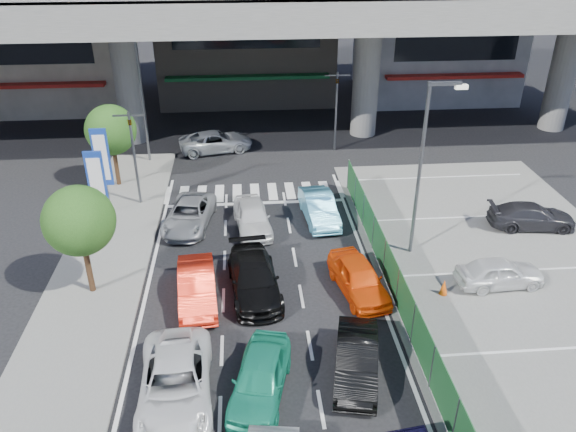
{
  "coord_description": "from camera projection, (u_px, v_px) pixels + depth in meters",
  "views": [
    {
      "loc": [
        -0.52,
        -15.65,
        13.86
      ],
      "look_at": [
        1.3,
        5.98,
        2.17
      ],
      "focal_mm": 35.0,
      "sensor_mm": 36.0,
      "label": 1
    }
  ],
  "objects": [
    {
      "name": "taxi_orange_left",
      "position": [
        197.0,
        287.0,
        22.5
      ],
      "size": [
        1.83,
        4.3,
        1.38
      ],
      "primitive_type": "imported",
      "rotation": [
        0.0,
        0.0,
        0.09
      ],
      "color": "red",
      "rests_on": "ground"
    },
    {
      "name": "traffic_light_left",
      "position": [
        132.0,
        136.0,
        28.54
      ],
      "size": [
        1.6,
        1.24,
        5.2
      ],
      "color": "#595B60",
      "rests_on": "ground"
    },
    {
      "name": "building_west",
      "position": [
        42.0,
        21.0,
        44.13
      ],
      "size": [
        12.0,
        10.9,
        13.0
      ],
      "color": "gray",
      "rests_on": "ground"
    },
    {
      "name": "crossing_wagon_silver",
      "position": [
        216.0,
        142.0,
        36.96
      ],
      "size": [
        5.13,
        3.16,
        1.33
      ],
      "primitive_type": "imported",
      "rotation": [
        0.0,
        0.0,
        1.78
      ],
      "color": "#B2B6BB",
      "rests_on": "ground"
    },
    {
      "name": "street_lamp_left",
      "position": [
        144.0,
        88.0,
        33.4
      ],
      "size": [
        1.65,
        0.22,
        8.0
      ],
      "color": "#595B60",
      "rests_on": "ground"
    },
    {
      "name": "signboard_far",
      "position": [
        102.0,
        160.0,
        27.97
      ],
      "size": [
        0.8,
        0.14,
        4.7
      ],
      "color": "#595B60",
      "rests_on": "ground"
    },
    {
      "name": "traffic_light_right",
      "position": [
        337.0,
        92.0,
        35.55
      ],
      "size": [
        1.6,
        1.24,
        5.2
      ],
      "color": "#595B60",
      "rests_on": "ground"
    },
    {
      "name": "building_center",
      "position": [
        245.0,
        3.0,
        45.71
      ],
      "size": [
        14.0,
        10.9,
        15.0
      ],
      "color": "gray",
      "rests_on": "ground"
    },
    {
      "name": "expressway",
      "position": [
        246.0,
        6.0,
        35.48
      ],
      "size": [
        64.0,
        14.0,
        10.75
      ],
      "color": "slate",
      "rests_on": "ground"
    },
    {
      "name": "parked_sedan_white",
      "position": [
        500.0,
        273.0,
        23.41
      ],
      "size": [
        3.71,
        1.63,
        1.24
      ],
      "primitive_type": "imported",
      "rotation": [
        0.0,
        0.0,
        1.62
      ],
      "color": "silver",
      "rests_on": "parking_lot"
    },
    {
      "name": "fence_run",
      "position": [
        404.0,
        304.0,
        21.18
      ],
      "size": [
        0.16,
        22.0,
        1.8
      ],
      "primitive_type": null,
      "color": "#1D5428",
      "rests_on": "ground"
    },
    {
      "name": "building_east",
      "position": [
        438.0,
        22.0,
        46.72
      ],
      "size": [
        12.0,
        10.9,
        12.0
      ],
      "color": "slate",
      "rests_on": "ground"
    },
    {
      "name": "taxi_orange_right",
      "position": [
        359.0,
        278.0,
        23.05
      ],
      "size": [
        2.37,
        4.29,
        1.38
      ],
      "primitive_type": "imported",
      "rotation": [
        0.0,
        0.0,
        0.19
      ],
      "color": "#F44C0B",
      "rests_on": "ground"
    },
    {
      "name": "traffic_cone",
      "position": [
        444.0,
        287.0,
        22.98
      ],
      "size": [
        0.38,
        0.38,
        0.68
      ],
      "primitive_type": "cone",
      "rotation": [
        0.0,
        0.0,
        -0.1
      ],
      "color": "#D34C0B",
      "rests_on": "parking_lot"
    },
    {
      "name": "sedan_white_front_mid",
      "position": [
        252.0,
        217.0,
        27.71
      ],
      "size": [
        2.08,
        4.21,
        1.38
      ],
      "primitive_type": "imported",
      "rotation": [
        0.0,
        0.0,
        0.11
      ],
      "color": "silver",
      "rests_on": "ground"
    },
    {
      "name": "parking_lot",
      "position": [
        533.0,
        299.0,
        22.89
      ],
      "size": [
        12.0,
        28.0,
        0.06
      ],
      "primitive_type": "cube",
      "color": "slate",
      "rests_on": "ground"
    },
    {
      "name": "sidewalk_left",
      "position": [
        93.0,
        291.0,
        23.31
      ],
      "size": [
        4.0,
        30.0,
        0.12
      ],
      "primitive_type": "cube",
      "color": "slate",
      "rests_on": "ground"
    },
    {
      "name": "parked_sedan_dgrey",
      "position": [
        532.0,
        216.0,
        27.82
      ],
      "size": [
        4.38,
        2.18,
        1.22
      ],
      "primitive_type": "imported",
      "rotation": [
        0.0,
        0.0,
        1.46
      ],
      "color": "#29282D",
      "rests_on": "parking_lot"
    },
    {
      "name": "ground",
      "position": [
        266.0,
        348.0,
        20.34
      ],
      "size": [
        120.0,
        120.0,
        0.0
      ],
      "primitive_type": "plane",
      "color": "black",
      "rests_on": "ground"
    },
    {
      "name": "sedan_white_mid_left",
      "position": [
        175.0,
        383.0,
        17.88
      ],
      "size": [
        2.54,
        5.07,
        1.38
      ],
      "primitive_type": "imported",
      "rotation": [
        0.0,
        0.0,
        0.05
      ],
      "color": "white",
      "rests_on": "ground"
    },
    {
      "name": "tree_near",
      "position": [
        79.0,
        221.0,
        21.73
      ],
      "size": [
        2.8,
        2.8,
        4.8
      ],
      "color": "#382314",
      "rests_on": "ground"
    },
    {
      "name": "hatch_black_mid_right",
      "position": [
        357.0,
        360.0,
        18.86
      ],
      "size": [
        2.18,
        4.17,
        1.31
      ],
      "primitive_type": "imported",
      "rotation": [
        0.0,
        0.0,
        -0.21
      ],
      "color": "black",
      "rests_on": "ground"
    },
    {
      "name": "sedan_black_mid",
      "position": [
        254.0,
        278.0,
        23.04
      ],
      "size": [
        2.4,
        4.93,
        1.38
      ],
      "primitive_type": "imported",
      "rotation": [
        0.0,
        0.0,
        0.1
      ],
      "color": "black",
      "rests_on": "ground"
    },
    {
      "name": "signboard_near",
      "position": [
        97.0,
        185.0,
        25.37
      ],
      "size": [
        0.8,
        0.14,
        4.7
      ],
      "color": "#595B60",
      "rests_on": "ground"
    },
    {
      "name": "tree_far",
      "position": [
        111.0,
        130.0,
        30.88
      ],
      "size": [
        2.8,
        2.8,
        4.8
      ],
      "color": "#382314",
      "rests_on": "ground"
    },
    {
      "name": "kei_truck_front_right",
      "position": [
        319.0,
        208.0,
        28.57
      ],
      "size": [
        1.8,
        4.27,
        1.37
      ],
      "primitive_type": "imported",
      "rotation": [
        0.0,
        0.0,
        0.09
      ],
      "color": "#57B3D8",
      "rests_on": "ground"
    },
    {
      "name": "wagon_silver_front_left",
      "position": [
        189.0,
        215.0,
        28.04
      ],
      "size": [
        2.77,
        4.78,
        1.25
      ],
      "primitive_type": "imported",
      "rotation": [
        0.0,
        0.0,
        -0.16
      ],
      "color": "#929498",
      "rests_on": "ground"
    },
    {
      "name": "taxi_teal_mid",
      "position": [
        260.0,
        377.0,
        18.1
      ],
      "size": [
        2.53,
        4.32,
        1.38
      ],
      "primitive_type": "imported",
      "rotation": [
        0.0,
        0.0,
        -0.24
      ],
      "color": "#1D9774",
      "rests_on": "ground"
    },
    {
      "name": "street_lamp_right",
      "position": [
        425.0,
        157.0,
        23.87
      ],
      "size": [
        1.65,
        0.22,
        8.0
      ],
      "color": "#595B60",
      "rests_on": "ground"
    }
  ]
}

